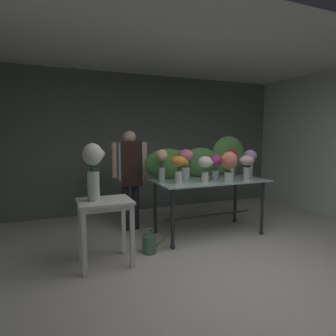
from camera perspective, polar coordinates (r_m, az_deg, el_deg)
The scene contains 19 objects.
ground_plane at distance 4.62m, azimuth 3.38°, elevation -12.94°, with size 7.77×7.77×0.00m, color beige.
wall_back at distance 5.98m, azimuth -3.86°, elevation 4.96°, with size 5.98×0.12×2.76m, color slate.
wall_right at distance 6.27m, azimuth 28.96°, elevation 4.24°, with size 0.12×3.62×2.76m, color silver.
ceiling_slab at distance 4.54m, azimuth 3.64°, elevation 22.82°, with size 6.10×3.62×0.12m, color silver.
display_table_glass at distance 4.46m, azimuth 8.13°, elevation -4.10°, with size 1.71×0.90×0.87m.
side_table_white at distance 3.47m, azimuth -12.52°, elevation -8.37°, with size 0.62×0.51×0.79m.
florist at distance 4.62m, azimuth -7.62°, elevation -0.22°, with size 0.58×0.24×1.63m.
foliage_backdrop at distance 4.73m, azimuth 6.94°, elevation 1.64°, with size 1.83×0.24×0.66m.
vase_ivory_roses at distance 4.14m, azimuth 7.49°, elevation 0.49°, with size 0.23×0.21×0.38m.
vase_lilac_freesia at distance 4.83m, azimuth 16.13°, elevation 1.64°, with size 0.22×0.21×0.44m.
vase_magenta_stock at distance 4.40m, azimuth 9.54°, elevation 0.58°, with size 0.17×0.17×0.39m.
vase_sunset_lilies at distance 4.02m, azimuth 2.23°, elevation 0.46°, with size 0.25×0.22×0.39m.
vase_blush_peonies at distance 4.53m, azimuth 15.51°, elevation 0.81°, with size 0.24×0.22×0.37m.
vase_crimson_tulips at distance 4.83m, azimuth 12.58°, elevation 1.63°, with size 0.19×0.18×0.45m.
vase_rosy_dahlias at distance 4.41m, azimuth 3.60°, elevation 1.49°, with size 0.23×0.23×0.47m.
vase_peach_carnations at distance 4.14m, azimuth -1.22°, elevation 1.16°, with size 0.19×0.17×0.48m.
vase_coral_anemones at distance 4.19m, azimuth 12.21°, elevation 0.85°, with size 0.28×0.23×0.45m.
vase_white_roses_tall at distance 3.35m, azimuth -14.75°, elevation 0.04°, with size 0.25×0.23×0.67m.
watering_can at distance 3.87m, azimuth -3.69°, elevation -14.90°, with size 0.35×0.18×0.34m.
Camera 1 is at (-1.91, -2.17, 1.54)m, focal length 30.41 mm.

